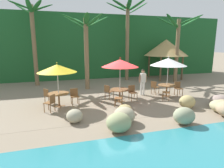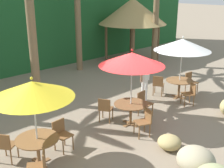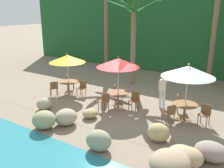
{
  "view_description": "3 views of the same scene",
  "coord_description": "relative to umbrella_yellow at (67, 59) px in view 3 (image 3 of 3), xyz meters",
  "views": [
    {
      "loc": [
        -3.37,
        -10.01,
        3.27
      ],
      "look_at": [
        -0.48,
        -0.18,
        1.12
      ],
      "focal_mm": 30.61,
      "sensor_mm": 36.0,
      "label": 1
    },
    {
      "loc": [
        -6.44,
        -5.85,
        4.39
      ],
      "look_at": [
        -0.28,
        0.58,
        1.36
      ],
      "focal_mm": 46.54,
      "sensor_mm": 36.0,
      "label": 2
    },
    {
      "loc": [
        6.12,
        -9.75,
        4.67
      ],
      "look_at": [
        -0.32,
        0.04,
        1.11
      ],
      "focal_mm": 39.65,
      "sensor_mm": 36.0,
      "label": 3
    }
  ],
  "objects": [
    {
      "name": "chair_yellow_left",
      "position": [
        -0.4,
        -0.76,
        -1.53
      ],
      "size": [
        0.59,
        0.59,
        0.87
      ],
      "color": "brown",
      "rests_on": "ground"
    },
    {
      "name": "dining_table_red",
      "position": [
        3.38,
        -0.1,
        -1.43
      ],
      "size": [
        1.1,
        1.1,
        0.74
      ],
      "color": "brown",
      "rests_on": "ground"
    },
    {
      "name": "chair_white_left",
      "position": [
        6.22,
        -0.56,
        -1.53
      ],
      "size": [
        0.59,
        0.59,
        0.87
      ],
      "color": "brown",
      "rests_on": "ground"
    },
    {
      "name": "waiter_in_white",
      "position": [
        5.28,
        0.93,
        -1.06
      ],
      "size": [
        0.52,
        0.22,
        1.7
      ],
      "color": "white",
      "rests_on": "ground"
    },
    {
      "name": "ground_plane",
      "position": [
        3.33,
        -0.12,
        -2.05
      ],
      "size": [
        120.0,
        120.0,
        0.0
      ],
      "primitive_type": "plane",
      "color": "gray"
    },
    {
      "name": "palm_tree_nearest",
      "position": [
        -1.58,
        6.12,
        2.31
      ],
      "size": [
        3.14,
        3.15,
        6.37
      ],
      "color": "brown",
      "rests_on": "ground"
    },
    {
      "name": "palm_tree_third",
      "position": [
        6.23,
        6.32,
        2.75
      ],
      "size": [
        3.71,
        3.87,
        6.94
      ],
      "color": "brown",
      "rests_on": "ground"
    },
    {
      "name": "chair_white_seaward",
      "position": [
        7.47,
        0.22,
        -1.53
      ],
      "size": [
        0.45,
        0.46,
        0.87
      ],
      "color": "brown",
      "rests_on": "ground"
    },
    {
      "name": "rock_seawall",
      "position": [
        6.55,
        -3.36,
        -1.69
      ],
      "size": [
        11.13,
        3.21,
        0.96
      ],
      "color": "tan",
      "rests_on": "ground"
    },
    {
      "name": "umbrella_white",
      "position": [
        6.62,
        0.2,
        0.15
      ],
      "size": [
        2.22,
        2.22,
        2.54
      ],
      "color": "silver",
      "rests_on": "ground"
    },
    {
      "name": "chair_yellow_inland",
      "position": [
        -0.57,
        0.63,
        -1.53
      ],
      "size": [
        0.59,
        0.59,
        0.87
      ],
      "color": "brown",
      "rests_on": "ground"
    },
    {
      "name": "terrace_deck",
      "position": [
        3.33,
        -0.12,
        -2.04
      ],
      "size": [
        18.0,
        5.2,
        0.01
      ],
      "color": "gray",
      "rests_on": "ground"
    },
    {
      "name": "chair_red_seaward",
      "position": [
        4.22,
        0.06,
        -1.53
      ],
      "size": [
        0.45,
        0.46,
        0.87
      ],
      "color": "brown",
      "rests_on": "ground"
    },
    {
      "name": "dining_table_yellow",
      "position": [
        0.0,
        0.0,
        -1.43
      ],
      "size": [
        1.1,
        1.1,
        0.74
      ],
      "color": "brown",
      "rests_on": "ground"
    },
    {
      "name": "foliage_backdrop",
      "position": [
        3.33,
        8.88,
        0.95
      ],
      "size": [
        28.0,
        2.4,
        6.0
      ],
      "color": "#1E5628",
      "rests_on": "ground"
    },
    {
      "name": "chair_yellow_seaward",
      "position": [
        0.84,
        0.18,
        -1.53
      ],
      "size": [
        0.46,
        0.47,
        0.87
      ],
      "color": "brown",
      "rests_on": "ground"
    },
    {
      "name": "chair_red_inland",
      "position": [
        2.88,
        0.6,
        -1.53
      ],
      "size": [
        0.58,
        0.58,
        0.87
      ],
      "color": "brown",
      "rests_on": "ground"
    },
    {
      "name": "chair_white_inland",
      "position": [
        6.15,
        0.91,
        -1.53
      ],
      "size": [
        0.57,
        0.57,
        0.87
      ],
      "color": "brown",
      "rests_on": "ground"
    },
    {
      "name": "umbrella_yellow",
      "position": [
        0.0,
        0.0,
        0.0
      ],
      "size": [
        2.01,
        2.01,
        2.37
      ],
      "color": "silver",
      "rests_on": "ground"
    },
    {
      "name": "chair_red_left",
      "position": [
        3.13,
        -0.91,
        -1.53
      ],
      "size": [
        0.56,
        0.55,
        0.87
      ],
      "color": "brown",
      "rests_on": "ground"
    },
    {
      "name": "dining_table_white",
      "position": [
        6.62,
        0.2,
        -1.43
      ],
      "size": [
        1.1,
        1.1,
        0.74
      ],
      "color": "brown",
      "rests_on": "ground"
    },
    {
      "name": "palm_tree_second",
      "position": [
        2.11,
        3.69,
        1.65
      ],
      "size": [
        3.36,
        3.36,
        5.27
      ],
      "color": "brown",
      "rests_on": "ground"
    },
    {
      "name": "umbrella_red",
      "position": [
        3.38,
        -0.1,
        0.18
      ],
      "size": [
        2.08,
        2.08,
        2.55
      ],
      "color": "silver",
      "rests_on": "ground"
    }
  ]
}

